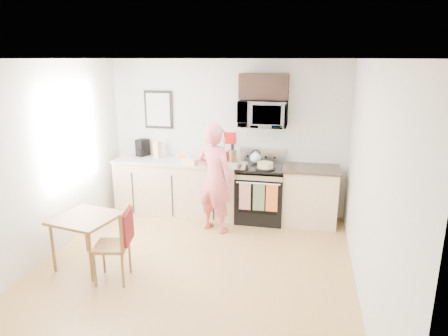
% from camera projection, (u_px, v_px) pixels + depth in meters
% --- Properties ---
extents(floor, '(4.60, 4.60, 0.00)m').
position_uv_depth(floor, '(190.00, 276.00, 4.95)').
color(floor, '#AF8144').
rests_on(floor, ground).
extents(back_wall, '(4.00, 0.04, 2.60)m').
position_uv_depth(back_wall, '(227.00, 138.00, 6.77)').
color(back_wall, beige).
rests_on(back_wall, floor).
extents(front_wall, '(4.00, 0.04, 2.60)m').
position_uv_depth(front_wall, '(76.00, 280.00, 2.43)').
color(front_wall, beige).
rests_on(front_wall, floor).
extents(left_wall, '(0.04, 4.60, 2.60)m').
position_uv_depth(left_wall, '(34.00, 166.00, 5.00)').
color(left_wall, beige).
rests_on(left_wall, floor).
extents(right_wall, '(0.04, 4.60, 2.60)m').
position_uv_depth(right_wall, '(369.00, 186.00, 4.20)').
color(right_wall, beige).
rests_on(right_wall, floor).
extents(ceiling, '(4.00, 4.60, 0.04)m').
position_uv_depth(ceiling, '(184.00, 59.00, 4.25)').
color(ceiling, white).
rests_on(ceiling, back_wall).
extents(window, '(0.06, 1.40, 1.50)m').
position_uv_depth(window, '(71.00, 135.00, 5.68)').
color(window, white).
rests_on(window, left_wall).
extents(cabinet_left, '(2.10, 0.60, 0.90)m').
position_uv_depth(cabinet_left, '(178.00, 188.00, 6.87)').
color(cabinet_left, '#CDB183').
rests_on(cabinet_left, floor).
extents(countertop_left, '(2.14, 0.64, 0.04)m').
position_uv_depth(countertop_left, '(177.00, 161.00, 6.75)').
color(countertop_left, beige).
rests_on(countertop_left, cabinet_left).
extents(cabinet_right, '(0.84, 0.60, 0.90)m').
position_uv_depth(cabinet_right, '(310.00, 197.00, 6.43)').
color(cabinet_right, '#CDB183').
rests_on(cabinet_right, floor).
extents(countertop_right, '(0.88, 0.64, 0.04)m').
position_uv_depth(countertop_right, '(312.00, 169.00, 6.30)').
color(countertop_right, black).
rests_on(countertop_right, cabinet_right).
extents(range, '(0.76, 0.70, 1.16)m').
position_uv_depth(range, '(260.00, 195.00, 6.57)').
color(range, black).
rests_on(range, floor).
extents(microwave, '(0.76, 0.51, 0.42)m').
position_uv_depth(microwave, '(263.00, 113.00, 6.31)').
color(microwave, '#A8A8AC').
rests_on(microwave, back_wall).
extents(upper_cabinet, '(0.76, 0.35, 0.40)m').
position_uv_depth(upper_cabinet, '(264.00, 86.00, 6.24)').
color(upper_cabinet, black).
rests_on(upper_cabinet, back_wall).
extents(wall_art, '(0.50, 0.04, 0.65)m').
position_uv_depth(wall_art, '(158.00, 110.00, 6.87)').
color(wall_art, black).
rests_on(wall_art, back_wall).
extents(wall_trivet, '(0.20, 0.02, 0.20)m').
position_uv_depth(wall_trivet, '(230.00, 138.00, 6.75)').
color(wall_trivet, red).
rests_on(wall_trivet, back_wall).
extents(person, '(0.72, 0.61, 1.69)m').
position_uv_depth(person, '(215.00, 178.00, 6.05)').
color(person, '#C63639').
rests_on(person, floor).
extents(dining_table, '(0.73, 0.73, 0.67)m').
position_uv_depth(dining_table, '(86.00, 222.00, 5.06)').
color(dining_table, brown).
rests_on(dining_table, floor).
extents(chair, '(0.49, 0.45, 0.92)m').
position_uv_depth(chair, '(122.00, 235.00, 4.70)').
color(chair, brown).
rests_on(chair, floor).
extents(knife_block, '(0.15, 0.16, 0.20)m').
position_uv_depth(knife_block, '(232.00, 156.00, 6.62)').
color(knife_block, brown).
rests_on(knife_block, countertop_left).
extents(utensil_crock, '(0.13, 0.13, 0.40)m').
position_uv_depth(utensil_crock, '(224.00, 152.00, 6.64)').
color(utensil_crock, red).
rests_on(utensil_crock, countertop_left).
extents(fruit_bowl, '(0.25, 0.25, 0.10)m').
position_uv_depth(fruit_bowl, '(182.00, 157.00, 6.78)').
color(fruit_bowl, white).
rests_on(fruit_bowl, countertop_left).
extents(milk_carton, '(0.14, 0.14, 0.28)m').
position_uv_depth(milk_carton, '(158.00, 150.00, 6.88)').
color(milk_carton, tan).
rests_on(milk_carton, countertop_left).
extents(coffee_maker, '(0.23, 0.27, 0.29)m').
position_uv_depth(coffee_maker, '(142.00, 148.00, 7.01)').
color(coffee_maker, black).
rests_on(coffee_maker, countertop_left).
extents(bread_bag, '(0.29, 0.21, 0.10)m').
position_uv_depth(bread_bag, '(190.00, 162.00, 6.46)').
color(bread_bag, tan).
rests_on(bread_bag, countertop_left).
extents(cake, '(0.31, 0.31, 0.10)m').
position_uv_depth(cake, '(265.00, 166.00, 6.27)').
color(cake, black).
rests_on(cake, range).
extents(kettle, '(0.18, 0.18, 0.23)m').
position_uv_depth(kettle, '(256.00, 157.00, 6.60)').
color(kettle, white).
rests_on(kettle, range).
extents(pot, '(0.20, 0.34, 0.10)m').
position_uv_depth(pot, '(242.00, 166.00, 6.27)').
color(pot, '#A8A8AC').
rests_on(pot, range).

